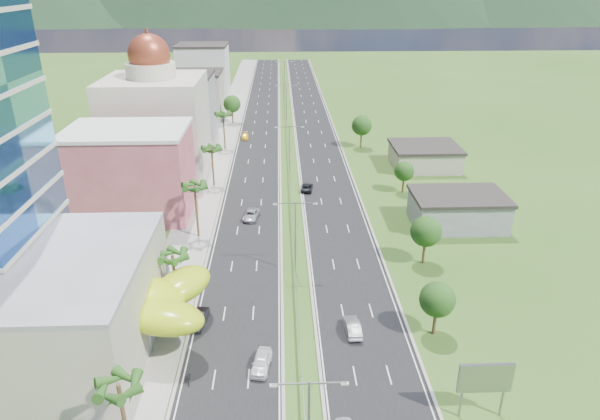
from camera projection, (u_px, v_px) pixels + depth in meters
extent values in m
plane|color=#2D5119|center=(298.00, 312.00, 67.81)|extent=(500.00, 500.00, 0.00)
cube|color=black|center=(260.00, 127.00, 149.82)|extent=(11.00, 260.00, 0.04)
cube|color=black|center=(314.00, 127.00, 150.35)|extent=(11.00, 260.00, 0.04)
cube|color=gray|center=(226.00, 128.00, 149.47)|extent=(7.00, 260.00, 0.12)
cube|color=gray|center=(288.00, 144.00, 133.39)|extent=(0.08, 216.00, 0.28)
cube|color=gray|center=(284.00, 75.00, 226.74)|extent=(0.10, 0.12, 0.70)
cube|color=gray|center=(290.00, 384.00, 40.55)|extent=(2.88, 0.12, 0.12)
cube|color=gray|center=(328.00, 383.00, 40.65)|extent=(2.88, 0.12, 0.12)
cube|color=silver|center=(273.00, 385.00, 40.54)|extent=(0.60, 0.25, 0.18)
cube|color=silver|center=(345.00, 384.00, 40.73)|extent=(0.60, 0.25, 0.18)
cylinder|color=gray|center=(295.00, 238.00, 74.73)|extent=(0.20, 0.20, 11.00)
cube|color=gray|center=(285.00, 203.00, 72.54)|extent=(2.88, 0.12, 0.12)
cube|color=gray|center=(306.00, 203.00, 72.64)|extent=(2.88, 0.12, 0.12)
cube|color=silver|center=(275.00, 204.00, 72.54)|extent=(0.60, 0.25, 0.18)
cube|color=silver|center=(315.00, 204.00, 72.73)|extent=(0.60, 0.25, 0.18)
cylinder|color=gray|center=(290.00, 152.00, 111.30)|extent=(0.20, 0.20, 11.00)
cube|color=gray|center=(282.00, 127.00, 109.11)|extent=(2.88, 0.12, 0.12)
cube|color=gray|center=(296.00, 127.00, 109.21)|extent=(2.88, 0.12, 0.12)
cube|color=silver|center=(276.00, 127.00, 109.11)|extent=(0.60, 0.25, 0.18)
cube|color=silver|center=(303.00, 127.00, 109.30)|extent=(0.60, 0.25, 0.18)
cylinder|color=gray|center=(286.00, 104.00, 152.44)|extent=(0.20, 0.20, 11.00)
cube|color=gray|center=(281.00, 85.00, 150.25)|extent=(2.88, 0.12, 0.12)
cube|color=gray|center=(291.00, 85.00, 150.35)|extent=(2.88, 0.12, 0.12)
cube|color=silver|center=(277.00, 85.00, 150.25)|extent=(0.60, 0.25, 0.18)
cube|color=silver|center=(296.00, 85.00, 150.44)|extent=(0.60, 0.25, 0.18)
cylinder|color=gray|center=(285.00, 76.00, 193.58)|extent=(0.20, 0.20, 11.00)
cube|color=gray|center=(280.00, 61.00, 191.39)|extent=(2.88, 0.12, 0.12)
cube|color=gray|center=(288.00, 61.00, 191.49)|extent=(2.88, 0.12, 0.12)
cube|color=silver|center=(277.00, 62.00, 191.39)|extent=(0.60, 0.25, 0.18)
cube|color=silver|center=(292.00, 62.00, 191.58)|extent=(0.60, 0.25, 0.18)
cube|color=#A39B86|center=(11.00, 308.00, 58.99)|extent=(30.00, 24.00, 11.00)
cylinder|color=gray|center=(100.00, 312.00, 64.34)|extent=(0.50, 0.50, 4.00)
cylinder|color=gray|center=(149.00, 337.00, 60.01)|extent=(0.50, 0.50, 4.00)
cylinder|color=gray|center=(105.00, 355.00, 57.13)|extent=(0.50, 0.50, 4.00)
cylinder|color=gray|center=(175.00, 311.00, 64.65)|extent=(0.50, 0.50, 4.00)
cube|color=#B44954|center=(131.00, 174.00, 93.06)|extent=(20.00, 15.00, 15.00)
cube|color=beige|center=(157.00, 126.00, 113.08)|extent=(20.00, 20.00, 20.00)
cylinder|color=beige|center=(151.00, 70.00, 108.44)|extent=(10.00, 10.00, 3.00)
sphere|color=maroon|center=(149.00, 55.00, 107.23)|extent=(8.40, 8.40, 8.40)
cube|color=gray|center=(182.00, 108.00, 136.78)|extent=(16.00, 15.00, 16.00)
cube|color=#A39B86|center=(195.00, 96.00, 157.50)|extent=(16.00, 15.00, 13.00)
cube|color=silver|center=(204.00, 74.00, 177.51)|extent=(16.00, 15.00, 18.00)
cylinder|color=gray|center=(461.00, 403.00, 51.23)|extent=(0.24, 0.24, 3.20)
cylinder|color=gray|center=(502.00, 402.00, 51.37)|extent=(0.24, 0.24, 3.20)
cube|color=#D85919|center=(485.00, 378.00, 50.09)|extent=(5.20, 0.35, 3.20)
cube|color=gray|center=(458.00, 211.00, 90.63)|extent=(15.00, 10.00, 5.00)
cube|color=#A39B86|center=(425.00, 157.00, 118.25)|extent=(14.00, 12.00, 4.40)
cylinder|color=#47301C|center=(175.00, 281.00, 67.59)|extent=(0.36, 0.36, 7.50)
cylinder|color=#47301C|center=(197.00, 212.00, 85.57)|extent=(0.36, 0.36, 9.00)
cylinder|color=#47301C|center=(213.00, 167.00, 106.80)|extent=(0.36, 0.36, 8.00)
cylinder|color=#47301C|center=(224.00, 132.00, 129.49)|extent=(0.36, 0.36, 8.80)
cylinder|color=#47301C|center=(233.00, 115.00, 153.13)|extent=(0.40, 0.40, 4.90)
sphere|color=#254E18|center=(232.00, 104.00, 151.86)|extent=(4.90, 4.90, 4.90)
cylinder|color=#47301C|center=(435.00, 319.00, 62.95)|extent=(0.40, 0.40, 4.20)
sphere|color=#254E18|center=(437.00, 299.00, 61.86)|extent=(4.20, 4.20, 4.20)
cylinder|color=#47301C|center=(424.00, 249.00, 78.53)|extent=(0.40, 0.40, 4.55)
sphere|color=#254E18|center=(426.00, 231.00, 77.35)|extent=(4.55, 4.55, 4.55)
cylinder|color=#47301C|center=(403.00, 183.00, 104.37)|extent=(0.40, 0.40, 3.85)
sphere|color=#254E18|center=(404.00, 171.00, 103.37)|extent=(3.85, 3.85, 3.85)
cylinder|color=#47301C|center=(361.00, 138.00, 131.45)|extent=(0.40, 0.40, 4.90)
sphere|color=#254E18|center=(362.00, 125.00, 130.17)|extent=(4.90, 4.90, 4.90)
imported|color=white|center=(261.00, 362.00, 57.83)|extent=(2.58, 4.86, 1.58)
imported|color=black|center=(199.00, 319.00, 65.18)|extent=(2.09, 4.63, 1.47)
imported|color=#9E9FA5|center=(251.00, 215.00, 93.47)|extent=(3.17, 5.41, 1.41)
imported|color=gold|center=(245.00, 136.00, 139.30)|extent=(2.08, 4.60, 1.31)
imported|color=#989A9F|center=(353.00, 327.00, 63.65)|extent=(1.83, 4.74, 1.54)
imported|color=black|center=(307.00, 187.00, 105.78)|extent=(2.78, 4.92, 1.30)
imported|color=black|center=(189.00, 377.00, 55.96)|extent=(0.65, 1.84, 1.16)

